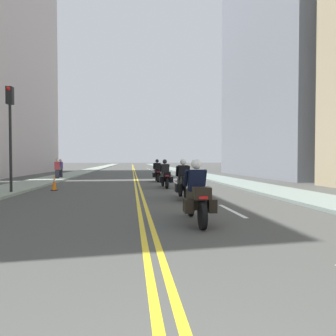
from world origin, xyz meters
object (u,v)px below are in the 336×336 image
Objects in this scene: traffic_light_near at (10,120)px; motorcycle_1 at (184,183)px; motorcycle_2 at (165,176)px; traffic_cone_0 at (54,183)px; pedestrian_1 at (57,169)px; motorcycle_0 at (197,197)px; pedestrian_0 at (60,168)px; motorcycle_3 at (157,173)px.

motorcycle_1 is at bearing -19.00° from traffic_light_near.
motorcycle_2 is at bearing 92.76° from motorcycle_1.
motorcycle_2 is (-0.17, 5.10, -0.01)m from motorcycle_1.
traffic_cone_0 is 0.49× the size of pedestrian_1.
motorcycle_1 is 5.11m from motorcycle_2.
pedestrian_0 is (-7.76, 19.20, 0.21)m from motorcycle_0.
traffic_light_near is 2.92× the size of pedestrian_1.
motorcycle_1 reaches higher than motorcycle_0.
motorcycle_1 is 8.55m from traffic_light_near.
motorcycle_0 is 10.50m from traffic_light_near.
motorcycle_0 is 4.54m from motorcycle_1.
motorcycle_0 is 1.07× the size of motorcycle_3.
traffic_cone_0 is at bearing 123.15° from pedestrian_0.
traffic_light_near is 2.95× the size of pedestrian_0.
motorcycle_2 is 8.35m from traffic_light_near.
pedestrian_1 is (0.19, -1.92, 0.01)m from pedestrian_0.
pedestrian_0 is at bearing 120.08° from motorcycle_1.
motorcycle_0 is 14.51m from motorcycle_3.
motorcycle_0 is 1.06× the size of motorcycle_1.
traffic_cone_0 is (-5.95, -0.88, -0.25)m from motorcycle_2.
motorcycle_1 is 15.09m from pedestrian_1.
pedestrian_1 is at bearing 133.62° from motorcycle_2.
traffic_light_near is (-7.48, -2.47, 2.76)m from motorcycle_2.
traffic_light_near is 10.45m from pedestrian_1.
pedestrian_0 is (-8.23, 14.68, 0.20)m from motorcycle_1.
pedestrian_1 is (-7.87, 7.66, 0.22)m from motorcycle_2.
motorcycle_2 is 1.31× the size of pedestrian_1.
pedestrian_1 is at bearing 117.42° from pedestrian_0.
motorcycle_2 is 12.52m from pedestrian_0.
motorcycle_2 is 4.90m from motorcycle_3.
motorcycle_0 is at bearing -57.11° from traffic_cone_0.
pedestrian_1 is at bearing 161.00° from motorcycle_3.
motorcycle_0 is at bearing -90.63° from motorcycle_3.
traffic_cone_0 is at bearing -101.70° from pedestrian_1.
motorcycle_0 is at bearing -93.91° from motorcycle_2.
traffic_light_near is (-7.45, -7.36, 2.76)m from motorcycle_3.
motorcycle_1 is 0.44× the size of traffic_light_near.
pedestrian_1 reaches higher than pedestrian_0.
pedestrian_1 is (-8.04, 12.77, 0.21)m from motorcycle_1.
traffic_cone_0 is 8.77m from pedestrian_1.
motorcycle_1 is (0.47, 4.51, 0.01)m from motorcycle_0.
pedestrian_0 is at bearing 114.13° from motorcycle_0.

